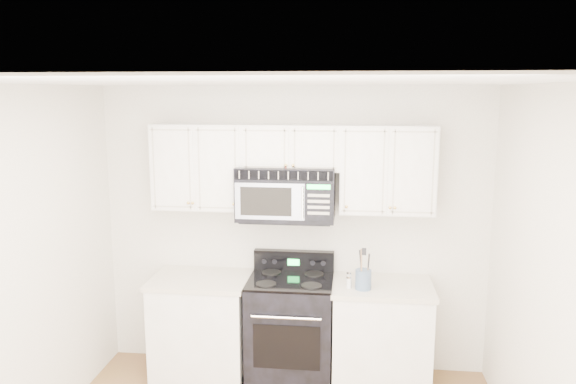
# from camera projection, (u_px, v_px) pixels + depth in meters

# --- Properties ---
(room) EXTENTS (3.51, 3.51, 2.61)m
(room) POSITION_uv_depth(u_px,v_px,m) (263.00, 299.00, 3.42)
(room) COLOR brown
(room) RESTS_ON ground
(base_cabinet_left) EXTENTS (0.86, 0.65, 0.92)m
(base_cabinet_left) POSITION_uv_depth(u_px,v_px,m) (202.00, 329.00, 5.08)
(base_cabinet_left) COLOR white
(base_cabinet_left) RESTS_ON ground
(base_cabinet_right) EXTENTS (0.86, 0.65, 0.92)m
(base_cabinet_right) POSITION_uv_depth(u_px,v_px,m) (381.00, 338.00, 4.89)
(base_cabinet_right) COLOR white
(base_cabinet_right) RESTS_ON ground
(range) EXTENTS (0.73, 0.67, 1.11)m
(range) POSITION_uv_depth(u_px,v_px,m) (291.00, 327.00, 4.98)
(range) COLOR black
(range) RESTS_ON ground
(upper_cabinets) EXTENTS (2.44, 0.37, 0.75)m
(upper_cabinets) POSITION_uv_depth(u_px,v_px,m) (292.00, 163.00, 4.86)
(upper_cabinets) COLOR white
(upper_cabinets) RESTS_ON ground
(microwave) EXTENTS (0.84, 0.47, 0.46)m
(microwave) POSITION_uv_depth(u_px,v_px,m) (286.00, 193.00, 4.86)
(microwave) COLOR black
(microwave) RESTS_ON ground
(utensil_crock) EXTENTS (0.13, 0.13, 0.35)m
(utensil_crock) POSITION_uv_depth(u_px,v_px,m) (363.00, 279.00, 4.67)
(utensil_crock) COLOR #43607D
(utensil_crock) RESTS_ON base_cabinet_right
(shaker_salt) EXTENTS (0.05, 0.05, 0.11)m
(shaker_salt) POSITION_uv_depth(u_px,v_px,m) (349.00, 278.00, 4.80)
(shaker_salt) COLOR silver
(shaker_salt) RESTS_ON base_cabinet_right
(shaker_pepper) EXTENTS (0.04, 0.04, 0.10)m
(shaker_pepper) POSITION_uv_depth(u_px,v_px,m) (349.00, 282.00, 4.70)
(shaker_pepper) COLOR silver
(shaker_pepper) RESTS_ON base_cabinet_right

